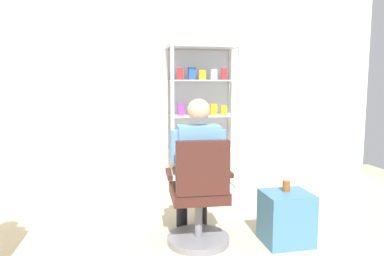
{
  "coord_description": "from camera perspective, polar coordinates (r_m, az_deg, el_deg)",
  "views": [
    {
      "loc": [
        -0.72,
        -1.92,
        1.43
      ],
      "look_at": [
        -0.01,
        1.44,
        1.0
      ],
      "focal_mm": 34.36,
      "sensor_mm": 36.0,
      "label": 1
    }
  ],
  "objects": [
    {
      "name": "tea_glass",
      "position": [
        3.41,
        14.42,
        -8.69
      ],
      "size": [
        0.07,
        0.07,
        0.1
      ],
      "primitive_type": "cylinder",
      "color": "brown",
      "rests_on": "storage_crate"
    },
    {
      "name": "display_cabinet_main",
      "position": [
        4.83,
        1.47,
        1.66
      ],
      "size": [
        0.9,
        0.45,
        1.9
      ],
      "color": "#B7B7BC",
      "rests_on": "ground"
    },
    {
      "name": "back_wall",
      "position": [
        4.97,
        -3.68,
        6.2
      ],
      "size": [
        6.0,
        0.1,
        2.7
      ],
      "primitive_type": "cube",
      "color": "silver",
      "rests_on": "ground"
    },
    {
      "name": "seated_shopkeeper",
      "position": [
        3.33,
        0.71,
        -5.32
      ],
      "size": [
        0.5,
        0.58,
        1.29
      ],
      "color": "black",
      "rests_on": "ground"
    },
    {
      "name": "storage_crate",
      "position": [
        3.46,
        14.42,
        -13.36
      ],
      "size": [
        0.41,
        0.36,
        0.46
      ],
      "primitive_type": "cube",
      "color": "teal",
      "rests_on": "ground"
    },
    {
      "name": "office_chair",
      "position": [
        3.26,
        1.17,
        -11.42
      ],
      "size": [
        0.58,
        0.56,
        0.96
      ],
      "color": "slate",
      "rests_on": "ground"
    }
  ]
}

